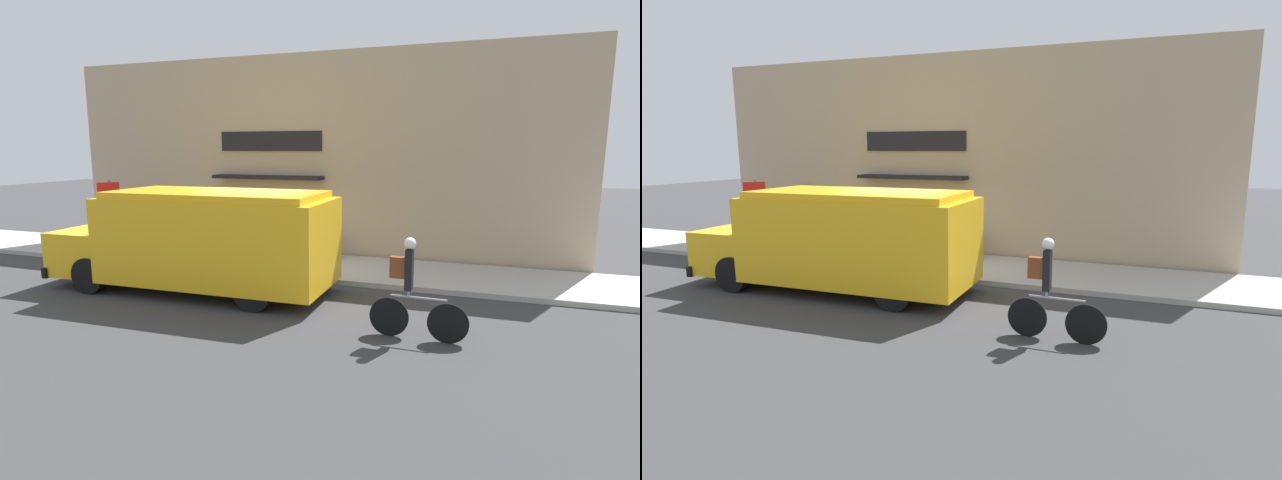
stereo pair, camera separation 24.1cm
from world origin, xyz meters
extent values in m
plane|color=#38383A|center=(0.00, 0.00, 0.00)|extent=(70.00, 70.00, 0.00)
cube|color=#ADAAA3|center=(0.00, 1.38, 0.06)|extent=(28.00, 2.76, 0.13)
cube|color=tan|center=(0.00, 2.93, 2.93)|extent=(15.65, 0.18, 5.87)
cube|color=black|center=(-1.03, 2.82, 3.40)|extent=(3.25, 0.05, 0.57)
cube|color=black|center=(-1.03, 2.56, 2.35)|extent=(3.41, 0.57, 0.10)
cube|color=yellow|center=(-0.34, -1.44, 1.21)|extent=(5.08, 2.32, 1.85)
cube|color=yellow|center=(-3.58, -1.51, 0.79)|extent=(1.49, 2.07, 1.02)
cube|color=yellow|center=(-0.34, -1.44, 2.20)|extent=(4.68, 2.14, 0.14)
cube|color=black|center=(-4.27, -1.52, 0.38)|extent=(0.16, 2.18, 0.24)
cube|color=red|center=(-1.75, -0.11, 1.30)|extent=(0.03, 0.44, 0.44)
cylinder|color=black|center=(-3.09, -0.55, 0.40)|extent=(0.81, 0.28, 0.81)
cylinder|color=black|center=(-3.05, -2.45, 0.40)|extent=(0.81, 0.28, 0.81)
cylinder|color=black|center=(0.93, -0.47, 0.40)|extent=(0.81, 0.28, 0.81)
cylinder|color=black|center=(0.97, -2.37, 0.40)|extent=(0.81, 0.28, 0.81)
cylinder|color=black|center=(4.77, -2.81, 0.34)|extent=(0.68, 0.05, 0.68)
cylinder|color=black|center=(3.78, -2.79, 0.34)|extent=(0.68, 0.05, 0.68)
cylinder|color=#999EA3|center=(4.28, -2.80, 0.73)|extent=(0.94, 0.05, 0.04)
cylinder|color=#999EA3|center=(4.10, -2.80, 0.79)|extent=(0.04, 0.04, 0.12)
cube|color=black|center=(4.10, -2.80, 1.20)|extent=(0.12, 0.20, 0.69)
sphere|color=white|center=(4.10, -2.80, 1.65)|extent=(0.20, 0.20, 0.20)
cube|color=brown|center=(3.91, -2.79, 1.23)|extent=(0.26, 0.15, 0.36)
cylinder|color=slate|center=(-5.06, 0.56, 1.21)|extent=(0.07, 0.07, 2.16)
cube|color=red|center=(-5.06, 0.51, 1.94)|extent=(0.45, 0.45, 0.60)
cylinder|color=slate|center=(0.81, 1.93, 0.59)|extent=(0.56, 0.56, 0.94)
cylinder|color=black|center=(0.81, 1.93, 1.08)|extent=(0.57, 0.57, 0.04)
camera|label=1|loc=(5.39, -10.92, 3.20)|focal=28.00mm
camera|label=2|loc=(5.62, -10.84, 3.20)|focal=28.00mm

